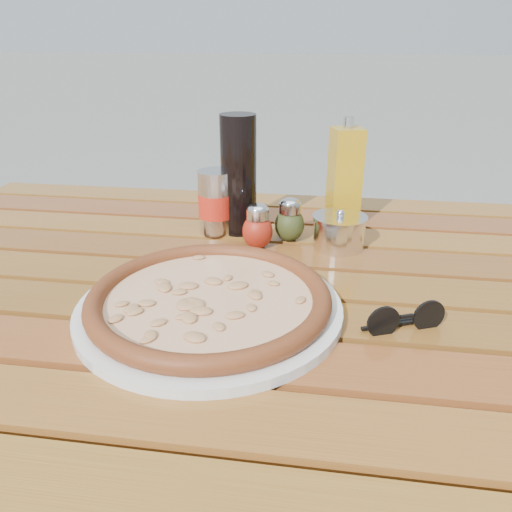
# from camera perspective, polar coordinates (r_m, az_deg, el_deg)

# --- Properties ---
(table) EXTENTS (1.40, 0.90, 0.75)m
(table) POSITION_cam_1_polar(r_m,az_deg,el_deg) (0.81, -0.21, -7.39)
(table) COLOR #3C210D
(table) RESTS_ON ground
(plate) EXTENTS (0.38, 0.38, 0.01)m
(plate) POSITION_cam_1_polar(r_m,az_deg,el_deg) (0.69, -5.31, -5.94)
(plate) COLOR silver
(plate) RESTS_ON table
(pizza) EXTENTS (0.39, 0.39, 0.03)m
(pizza) POSITION_cam_1_polar(r_m,az_deg,el_deg) (0.68, -5.36, -4.79)
(pizza) COLOR #FCDFB4
(pizza) RESTS_ON plate
(pepper_shaker) EXTENTS (0.07, 0.07, 0.08)m
(pepper_shaker) POSITION_cam_1_polar(r_m,az_deg,el_deg) (0.88, 0.18, 3.35)
(pepper_shaker) COLOR #AE2613
(pepper_shaker) RESTS_ON table
(oregano_shaker) EXTENTS (0.06, 0.06, 0.08)m
(oregano_shaker) POSITION_cam_1_polar(r_m,az_deg,el_deg) (0.91, 3.86, 4.07)
(oregano_shaker) COLOR #39421A
(oregano_shaker) RESTS_ON table
(dark_bottle) EXTENTS (0.08, 0.08, 0.22)m
(dark_bottle) POSITION_cam_1_polar(r_m,az_deg,el_deg) (0.93, -2.00, 9.21)
(dark_bottle) COLOR black
(dark_bottle) RESTS_ON table
(soda_can) EXTENTS (0.08, 0.08, 0.12)m
(soda_can) POSITION_cam_1_polar(r_m,az_deg,el_deg) (0.94, -4.58, 6.07)
(soda_can) COLOR silver
(soda_can) RESTS_ON table
(olive_oil_cruet) EXTENTS (0.07, 0.07, 0.21)m
(olive_oil_cruet) POSITION_cam_1_polar(r_m,az_deg,el_deg) (0.98, 10.09, 8.83)
(olive_oil_cruet) COLOR #AE8212
(olive_oil_cruet) RESTS_ON table
(parmesan_tin) EXTENTS (0.12, 0.12, 0.07)m
(parmesan_tin) POSITION_cam_1_polar(r_m,az_deg,el_deg) (0.89, 9.48, 2.79)
(parmesan_tin) COLOR silver
(parmesan_tin) RESTS_ON table
(sunglasses) EXTENTS (0.11, 0.06, 0.04)m
(sunglasses) POSITION_cam_1_polar(r_m,az_deg,el_deg) (0.67, 16.66, -6.97)
(sunglasses) COLOR black
(sunglasses) RESTS_ON table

